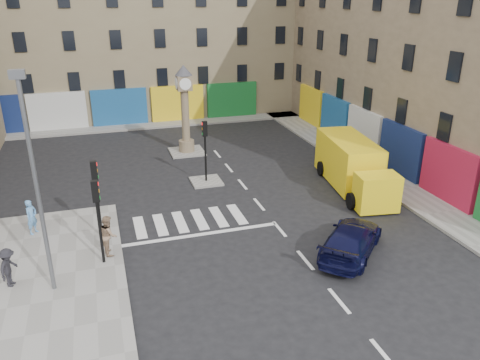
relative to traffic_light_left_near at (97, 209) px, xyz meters
name	(u,v)px	position (x,y,z in m)	size (l,w,h in m)	color
ground	(287,239)	(8.30, -0.20, -2.62)	(120.00, 120.00, 0.00)	black
sidewalk_left	(30,306)	(-2.70, -2.20, -2.55)	(7.00, 16.00, 0.15)	gray
sidewalk_right	(346,154)	(17.00, 9.80, -2.55)	(2.60, 30.00, 0.15)	gray
sidewalk_far	(146,125)	(4.30, 22.00, -2.55)	(32.00, 2.40, 0.15)	gray
island_near	(206,181)	(6.30, 7.80, -2.56)	(1.80, 1.80, 0.12)	gray
island_far	(187,152)	(6.30, 13.80, -2.56)	(2.40, 2.40, 0.12)	gray
building_right	(438,36)	(23.30, 9.80, 5.38)	(10.00, 30.00, 16.00)	#877558
building_far	(131,19)	(4.30, 27.80, 5.88)	(32.00, 10.00, 17.00)	#827456
traffic_light_left_near	(97,209)	(0.00, 0.00, 0.00)	(0.28, 0.22, 3.70)	black
traffic_light_left_far	(96,187)	(0.00, 2.40, 0.00)	(0.28, 0.22, 3.70)	black
traffic_light_island	(205,142)	(6.30, 7.80, -0.03)	(0.28, 0.22, 3.70)	black
lamp_post	(35,176)	(-1.90, -1.40, 2.17)	(0.50, 0.25, 8.30)	#595B60
clock_pillar	(185,104)	(6.30, 13.80, 0.93)	(1.20, 1.20, 6.10)	#877558
navy_sedan	(351,240)	(10.42, -2.26, -1.92)	(1.95, 4.81, 1.39)	black
yellow_van	(353,165)	(14.33, 4.53, -1.26)	(3.40, 7.78, 2.74)	yellow
pedestrian_blue	(32,217)	(-3.05, 3.64, -1.63)	(0.62, 0.40, 1.69)	#5890CA
pedestrian_tan	(108,235)	(0.30, 0.68, -1.58)	(0.86, 0.67, 1.78)	#94765B
pedestrian_dark	(9,267)	(-3.48, -0.69, -1.68)	(1.03, 0.59, 1.59)	black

